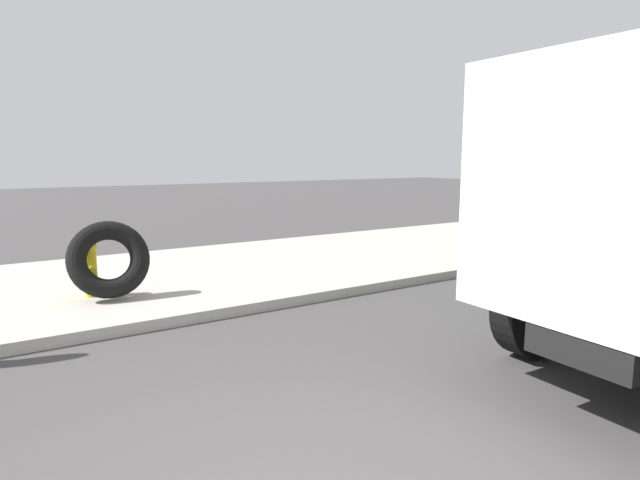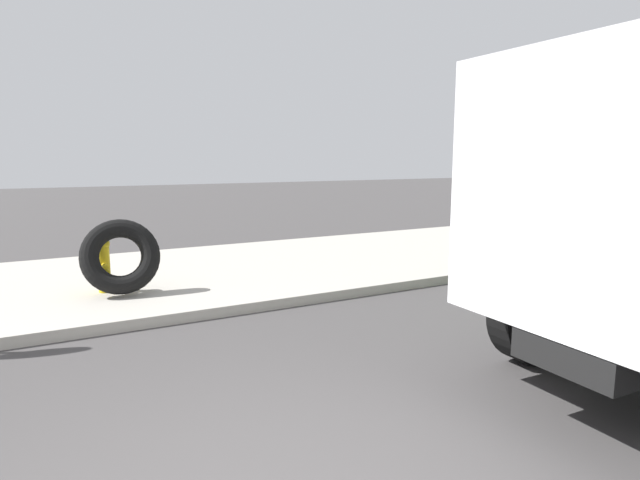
# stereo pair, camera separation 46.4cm
# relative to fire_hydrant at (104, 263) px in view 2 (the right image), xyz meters

# --- Properties ---
(sidewalk_curb) EXTENTS (36.00, 5.00, 0.15)m
(sidewalk_curb) POSITION_rel_fire_hydrant_xyz_m (-0.16, 0.86, -0.52)
(sidewalk_curb) COLOR #ADA89E
(sidewalk_curb) RESTS_ON ground
(fire_hydrant) EXTENTS (0.21, 0.47, 0.84)m
(fire_hydrant) POSITION_rel_fire_hydrant_xyz_m (0.00, 0.00, 0.00)
(fire_hydrant) COLOR yellow
(fire_hydrant) RESTS_ON sidewalk_curb
(loose_tire) EXTENTS (1.21, 0.81, 1.15)m
(loose_tire) POSITION_rel_fire_hydrant_xyz_m (0.20, -0.29, 0.13)
(loose_tire) COLOR black
(loose_tire) RESTS_ON sidewalk_curb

